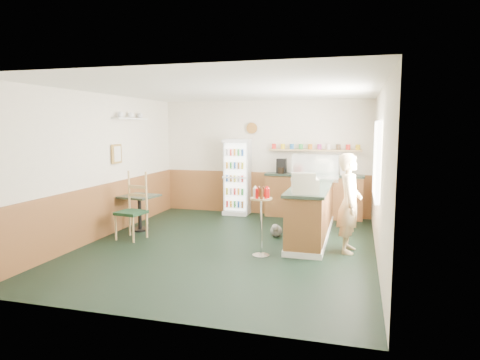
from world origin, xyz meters
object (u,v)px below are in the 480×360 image
(condiment_stand, at_px, (261,210))
(cafe_chair, at_px, (134,204))
(drinks_fridge, at_px, (237,177))
(shopkeeper, at_px, (349,203))
(display_case, at_px, (316,168))
(cafe_table, at_px, (140,206))
(cash_register, at_px, (305,186))

(condiment_stand, distance_m, cafe_chair, 2.61)
(drinks_fridge, bearing_deg, shopkeeper, -43.76)
(display_case, xyz_separation_m, condiment_stand, (-0.66, -2.02, -0.51))
(cafe_chair, bearing_deg, cafe_table, 117.14)
(drinks_fridge, relative_size, condiment_stand, 1.61)
(cash_register, xyz_separation_m, condiment_stand, (-0.66, -0.31, -0.37))
(display_case, distance_m, cafe_chair, 3.62)
(display_case, distance_m, cafe_table, 3.62)
(shopkeeper, bearing_deg, display_case, 27.93)
(condiment_stand, bearing_deg, drinks_fridge, 112.35)
(shopkeeper, bearing_deg, cafe_chair, 93.26)
(cash_register, height_order, condiment_stand, cash_register)
(drinks_fridge, height_order, cafe_table, drinks_fridge)
(shopkeeper, height_order, cafe_chair, shopkeeper)
(condiment_stand, relative_size, cafe_chair, 0.89)
(condiment_stand, xyz_separation_m, cafe_chair, (-2.56, 0.50, -0.10))
(cash_register, bearing_deg, condiment_stand, -166.62)
(cash_register, bearing_deg, display_case, 78.14)
(display_case, distance_m, shopkeeper, 1.63)
(cash_register, distance_m, cafe_chair, 3.26)
(cafe_chair, bearing_deg, cash_register, 5.67)
(shopkeeper, relative_size, condiment_stand, 1.48)
(cafe_table, height_order, cafe_chair, cafe_chair)
(drinks_fridge, relative_size, cash_register, 4.08)
(shopkeeper, relative_size, cafe_table, 2.21)
(cafe_table, bearing_deg, drinks_fridge, 55.72)
(cafe_table, bearing_deg, shopkeeper, -5.94)
(display_case, xyz_separation_m, cash_register, (0.00, -1.72, -0.14))
(cash_register, xyz_separation_m, cafe_chair, (-3.22, 0.19, -0.48))
(display_case, height_order, cafe_chair, display_case)
(drinks_fridge, bearing_deg, cafe_chair, -115.35)
(drinks_fridge, height_order, cash_register, drinks_fridge)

